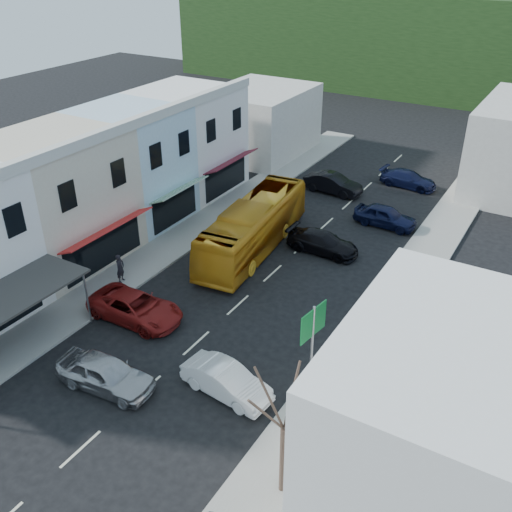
{
  "coord_description": "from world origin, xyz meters",
  "views": [
    {
      "loc": [
        14.43,
        -18.36,
        18.25
      ],
      "look_at": [
        0.0,
        6.0,
        2.2
      ],
      "focal_mm": 40.0,
      "sensor_mm": 36.0,
      "label": 1
    }
  ],
  "objects_px": {
    "bus": "(254,228)",
    "car_white": "(226,381)",
    "traffic_signal": "(472,150)",
    "pedestrian_left": "(120,269)",
    "direction_sign": "(312,345)",
    "car_silver": "(106,375)",
    "street_tree": "(284,429)",
    "car_red": "(135,308)"
  },
  "relations": [
    {
      "from": "pedestrian_left",
      "to": "traffic_signal",
      "type": "bearing_deg",
      "value": -35.14
    },
    {
      "from": "bus",
      "to": "traffic_signal",
      "type": "relative_size",
      "value": 2.48
    },
    {
      "from": "pedestrian_left",
      "to": "street_tree",
      "type": "distance_m",
      "value": 17.33
    },
    {
      "from": "direction_sign",
      "to": "car_red",
      "type": "bearing_deg",
      "value": -168.96
    },
    {
      "from": "direction_sign",
      "to": "traffic_signal",
      "type": "distance_m",
      "value": 30.42
    },
    {
      "from": "car_red",
      "to": "traffic_signal",
      "type": "relative_size",
      "value": 0.98
    },
    {
      "from": "car_red",
      "to": "street_tree",
      "type": "height_order",
      "value": "street_tree"
    },
    {
      "from": "pedestrian_left",
      "to": "direction_sign",
      "type": "bearing_deg",
      "value": -107.65
    },
    {
      "from": "bus",
      "to": "car_white",
      "type": "height_order",
      "value": "bus"
    },
    {
      "from": "car_silver",
      "to": "direction_sign",
      "type": "bearing_deg",
      "value": -61.77
    },
    {
      "from": "car_white",
      "to": "street_tree",
      "type": "height_order",
      "value": "street_tree"
    },
    {
      "from": "bus",
      "to": "car_white",
      "type": "distance_m",
      "value": 13.74
    },
    {
      "from": "car_white",
      "to": "pedestrian_left",
      "type": "distance_m",
      "value": 11.52
    },
    {
      "from": "car_white",
      "to": "street_tree",
      "type": "distance_m",
      "value": 6.29
    },
    {
      "from": "direction_sign",
      "to": "traffic_signal",
      "type": "height_order",
      "value": "traffic_signal"
    },
    {
      "from": "car_white",
      "to": "traffic_signal",
      "type": "relative_size",
      "value": 0.94
    },
    {
      "from": "bus",
      "to": "street_tree",
      "type": "xyz_separation_m",
      "value": [
        10.61,
        -15.72,
        1.71
      ]
    },
    {
      "from": "car_white",
      "to": "bus",
      "type": "bearing_deg",
      "value": 31.72
    },
    {
      "from": "bus",
      "to": "pedestrian_left",
      "type": "bearing_deg",
      "value": -127.06
    },
    {
      "from": "car_white",
      "to": "car_red",
      "type": "xyz_separation_m",
      "value": [
        -7.37,
        2.33,
        0.0
      ]
    },
    {
      "from": "pedestrian_left",
      "to": "car_red",
      "type": "bearing_deg",
      "value": -135.73
    },
    {
      "from": "direction_sign",
      "to": "traffic_signal",
      "type": "xyz_separation_m",
      "value": [
        0.33,
        30.42,
        0.25
      ]
    },
    {
      "from": "car_red",
      "to": "direction_sign",
      "type": "relative_size",
      "value": 1.1
    },
    {
      "from": "car_white",
      "to": "direction_sign",
      "type": "relative_size",
      "value": 1.05
    },
    {
      "from": "car_silver",
      "to": "car_white",
      "type": "height_order",
      "value": "same"
    },
    {
      "from": "car_white",
      "to": "car_red",
      "type": "height_order",
      "value": "same"
    },
    {
      "from": "car_silver",
      "to": "street_tree",
      "type": "relative_size",
      "value": 0.67
    },
    {
      "from": "traffic_signal",
      "to": "bus",
      "type": "bearing_deg",
      "value": 81.89
    },
    {
      "from": "pedestrian_left",
      "to": "car_silver",
      "type": "bearing_deg",
      "value": -151.35
    },
    {
      "from": "street_tree",
      "to": "direction_sign",
      "type": "bearing_deg",
      "value": 106.31
    },
    {
      "from": "car_white",
      "to": "car_silver",
      "type": "bearing_deg",
      "value": 122.45
    },
    {
      "from": "car_red",
      "to": "direction_sign",
      "type": "distance_m",
      "value": 10.37
    },
    {
      "from": "bus",
      "to": "street_tree",
      "type": "height_order",
      "value": "street_tree"
    },
    {
      "from": "pedestrian_left",
      "to": "direction_sign",
      "type": "relative_size",
      "value": 0.41
    },
    {
      "from": "car_silver",
      "to": "street_tree",
      "type": "height_order",
      "value": "street_tree"
    },
    {
      "from": "car_silver",
      "to": "direction_sign",
      "type": "distance_m",
      "value": 9.51
    },
    {
      "from": "street_tree",
      "to": "pedestrian_left",
      "type": "bearing_deg",
      "value": 152.19
    },
    {
      "from": "car_silver",
      "to": "pedestrian_left",
      "type": "xyz_separation_m",
      "value": [
        -5.57,
        7.13,
        0.3
      ]
    },
    {
      "from": "pedestrian_left",
      "to": "street_tree",
      "type": "bearing_deg",
      "value": -127.16
    },
    {
      "from": "traffic_signal",
      "to": "pedestrian_left",
      "type": "bearing_deg",
      "value": 79.92
    },
    {
      "from": "car_white",
      "to": "street_tree",
      "type": "relative_size",
      "value": 0.67
    },
    {
      "from": "car_silver",
      "to": "car_red",
      "type": "bearing_deg",
      "value": 21.55
    }
  ]
}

